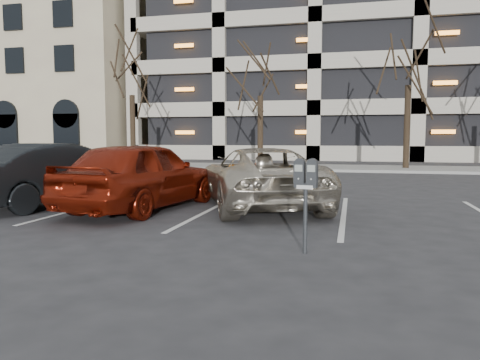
# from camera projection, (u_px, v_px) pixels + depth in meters

# --- Properties ---
(ground) EXTENTS (140.00, 140.00, 0.00)m
(ground) POSITION_uv_depth(u_px,v_px,m) (252.00, 234.00, 7.52)
(ground) COLOR #28282B
(ground) RESTS_ON ground
(sidewalk) EXTENTS (80.00, 4.00, 0.12)m
(sidewalk) POSITION_uv_depth(u_px,v_px,m) (320.00, 168.00, 23.00)
(sidewalk) COLOR gray
(sidewalk) RESTS_ON ground
(stall_lines) EXTENTS (16.90, 5.20, 0.00)m
(stall_lines) POSITION_uv_depth(u_px,v_px,m) (211.00, 209.00, 10.07)
(stall_lines) COLOR silver
(stall_lines) RESTS_ON ground
(office_building) EXTENTS (26.00, 16.20, 15.00)m
(office_building) POSITION_uv_depth(u_px,v_px,m) (19.00, 72.00, 42.33)
(office_building) COLOR tan
(office_building) RESTS_ON ground
(tree_a) EXTENTS (3.72, 3.72, 8.45)m
(tree_a) POSITION_uv_depth(u_px,v_px,m) (131.00, 51.00, 24.78)
(tree_a) COLOR black
(tree_a) RESTS_ON ground
(tree_b) EXTENTS (3.54, 3.54, 8.05)m
(tree_b) POSITION_uv_depth(u_px,v_px,m) (261.00, 51.00, 23.18)
(tree_b) COLOR black
(tree_b) RESTS_ON ground
(tree_c) EXTENTS (3.88, 3.88, 8.82)m
(tree_c) POSITION_uv_depth(u_px,v_px,m) (410.00, 32.00, 21.49)
(tree_c) COLOR black
(tree_c) RESTS_ON ground
(parking_meter) EXTENTS (0.33, 0.17, 1.25)m
(parking_meter) POSITION_uv_depth(u_px,v_px,m) (306.00, 182.00, 6.20)
(parking_meter) COLOR black
(parking_meter) RESTS_ON ground
(suv_silver) EXTENTS (3.89, 5.26, 1.33)m
(suv_silver) POSITION_uv_depth(u_px,v_px,m) (260.00, 177.00, 10.41)
(suv_silver) COLOR #BBB29F
(suv_silver) RESTS_ON ground
(car_red) EXTENTS (2.39, 4.60, 1.49)m
(car_red) POSITION_uv_depth(u_px,v_px,m) (142.00, 175.00, 10.07)
(car_red) COLOR maroon
(car_red) RESTS_ON ground
(car_dark) EXTENTS (2.86, 4.57, 1.42)m
(car_dark) POSITION_uv_depth(u_px,v_px,m) (59.00, 174.00, 10.70)
(car_dark) COLOR black
(car_dark) RESTS_ON ground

